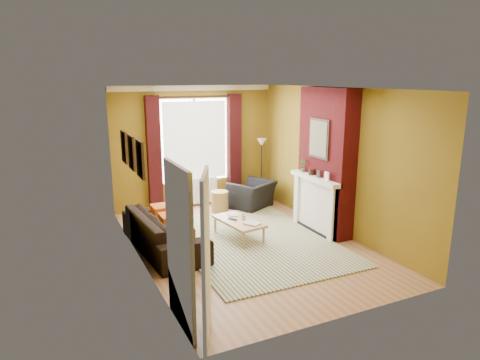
{
  "coord_description": "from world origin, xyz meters",
  "views": [
    {
      "loc": [
        -3.24,
        -6.61,
        2.99
      ],
      "look_at": [
        0.0,
        0.25,
        1.15
      ],
      "focal_mm": 32.0,
      "sensor_mm": 36.0,
      "label": 1
    }
  ],
  "objects_px": {
    "coffee_table": "(239,222)",
    "floor_lamp": "(262,152)",
    "sofa": "(164,231)",
    "wicker_stool": "(220,202)",
    "armchair": "(252,195)"
  },
  "relations": [
    {
      "from": "coffee_table",
      "to": "armchair",
      "type": "bearing_deg",
      "value": 47.52
    },
    {
      "from": "armchair",
      "to": "wicker_stool",
      "type": "distance_m",
      "value": 0.82
    },
    {
      "from": "wicker_stool",
      "to": "floor_lamp",
      "type": "bearing_deg",
      "value": 16.11
    },
    {
      "from": "armchair",
      "to": "sofa",
      "type": "bearing_deg",
      "value": 4.32
    },
    {
      "from": "sofa",
      "to": "coffee_table",
      "type": "height_order",
      "value": "sofa"
    },
    {
      "from": "coffee_table",
      "to": "sofa",
      "type": "bearing_deg",
      "value": 166.73
    },
    {
      "from": "sofa",
      "to": "floor_lamp",
      "type": "distance_m",
      "value": 3.64
    },
    {
      "from": "coffee_table",
      "to": "floor_lamp",
      "type": "relative_size",
      "value": 0.75
    },
    {
      "from": "armchair",
      "to": "coffee_table",
      "type": "height_order",
      "value": "armchair"
    },
    {
      "from": "sofa",
      "to": "armchair",
      "type": "relative_size",
      "value": 2.36
    },
    {
      "from": "armchair",
      "to": "floor_lamp",
      "type": "height_order",
      "value": "floor_lamp"
    },
    {
      "from": "armchair",
      "to": "wicker_stool",
      "type": "xyz_separation_m",
      "value": [
        -0.82,
        -0.0,
        -0.07
      ]
    },
    {
      "from": "sofa",
      "to": "wicker_stool",
      "type": "height_order",
      "value": "sofa"
    },
    {
      "from": "sofa",
      "to": "wicker_stool",
      "type": "distance_m",
      "value": 2.31
    },
    {
      "from": "sofa",
      "to": "wicker_stool",
      "type": "bearing_deg",
      "value": -52.48
    }
  ]
}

